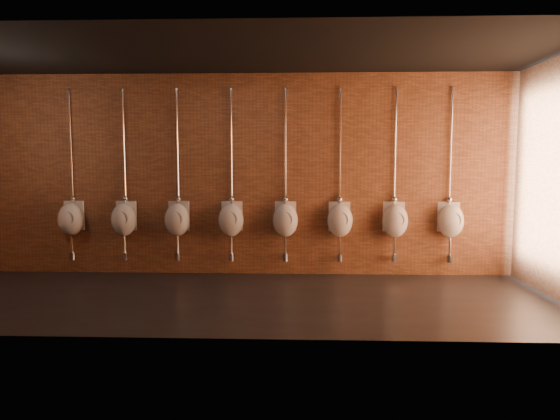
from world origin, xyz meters
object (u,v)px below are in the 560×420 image
(urinal_5, at_px, (340,219))
(urinal_7, at_px, (451,220))
(urinal_1, at_px, (124,219))
(urinal_0, at_px, (71,218))
(urinal_3, at_px, (231,219))
(urinal_6, at_px, (395,220))
(urinal_4, at_px, (285,219))
(urinal_2, at_px, (177,219))

(urinal_5, bearing_deg, urinal_7, 0.00)
(urinal_1, bearing_deg, urinal_0, 180.00)
(urinal_5, bearing_deg, urinal_1, 180.00)
(urinal_3, distance_m, urinal_6, 2.58)
(urinal_3, relative_size, urinal_4, 1.00)
(urinal_2, xyz_separation_m, urinal_7, (4.30, 0.00, 0.00))
(urinal_1, xyz_separation_m, urinal_2, (0.86, 0.00, 0.00))
(urinal_3, height_order, urinal_5, same)
(urinal_1, relative_size, urinal_3, 1.00)
(urinal_1, height_order, urinal_7, same)
(urinal_2, distance_m, urinal_6, 3.44)
(urinal_1, xyz_separation_m, urinal_7, (5.17, 0.00, 0.00))
(urinal_0, xyz_separation_m, urinal_1, (0.86, 0.00, 0.00))
(urinal_0, bearing_deg, urinal_6, 0.00)
(urinal_0, relative_size, urinal_7, 1.00)
(urinal_3, relative_size, urinal_6, 1.00)
(urinal_5, relative_size, urinal_6, 1.00)
(urinal_4, distance_m, urinal_7, 2.58)
(urinal_4, xyz_separation_m, urinal_6, (1.72, 0.00, 0.00))
(urinal_1, bearing_deg, urinal_5, 0.00)
(urinal_6, bearing_deg, urinal_7, 0.00)
(urinal_4, relative_size, urinal_6, 1.00)
(urinal_3, bearing_deg, urinal_2, 180.00)
(urinal_3, xyz_separation_m, urinal_6, (2.58, 0.00, 0.00))
(urinal_1, xyz_separation_m, urinal_6, (4.30, 0.00, 0.00))
(urinal_1, height_order, urinal_3, same)
(urinal_7, bearing_deg, urinal_2, 180.00)
(urinal_3, bearing_deg, urinal_5, 0.00)
(urinal_1, height_order, urinal_4, same)
(urinal_5, height_order, urinal_7, same)
(urinal_0, xyz_separation_m, urinal_4, (3.44, 0.00, 0.00))
(urinal_1, xyz_separation_m, urinal_3, (1.72, 0.00, 0.00))
(urinal_2, bearing_deg, urinal_0, 180.00)
(urinal_0, height_order, urinal_3, same)
(urinal_2, bearing_deg, urinal_7, 0.00)
(urinal_0, distance_m, urinal_1, 0.86)
(urinal_2, relative_size, urinal_4, 1.00)
(urinal_5, xyz_separation_m, urinal_6, (0.86, 0.00, 0.00))
(urinal_1, relative_size, urinal_4, 1.00)
(urinal_1, xyz_separation_m, urinal_4, (2.58, 0.00, 0.00))
(urinal_3, bearing_deg, urinal_7, 0.00)
(urinal_0, height_order, urinal_7, same)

